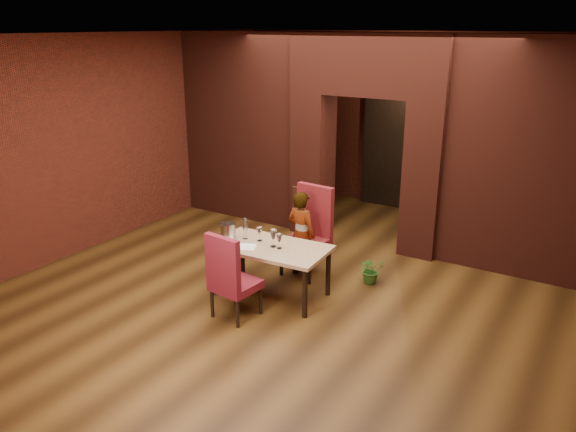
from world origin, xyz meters
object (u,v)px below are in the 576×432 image
at_px(dining_table, 271,270).
at_px(chair_far, 305,232).
at_px(chair_near, 236,275).
at_px(water_bottle, 245,228).
at_px(wine_glass_c, 279,241).
at_px(potted_plant, 371,270).
at_px(person_seated, 301,234).
at_px(wine_glass_a, 260,234).
at_px(wine_bucket, 228,232).
at_px(wine_glass_b, 273,238).

relative_size(dining_table, chair_far, 1.17).
height_order(chair_far, chair_near, chair_far).
bearing_deg(water_bottle, chair_far, 57.90).
relative_size(wine_glass_c, potted_plant, 0.52).
relative_size(person_seated, wine_glass_a, 6.65).
height_order(wine_glass_a, wine_glass_c, wine_glass_c).
bearing_deg(chair_near, wine_glass_a, -71.12).
distance_m(wine_glass_c, water_bottle, 0.56).
bearing_deg(chair_near, chair_far, -87.73).
relative_size(chair_near, wine_bucket, 4.55).
bearing_deg(water_bottle, person_seated, 57.73).
height_order(chair_near, wine_glass_b, chair_near).
xyz_separation_m(dining_table, wine_bucket, (-0.56, -0.14, 0.45)).
xyz_separation_m(person_seated, water_bottle, (-0.44, -0.69, 0.22)).
bearing_deg(wine_bucket, person_seated, 56.41).
distance_m(person_seated, wine_glass_a, 0.71).
bearing_deg(wine_glass_b, wine_bucket, -167.73).
bearing_deg(chair_near, potted_plant, -114.68).
relative_size(wine_bucket, water_bottle, 0.82).
bearing_deg(person_seated, chair_near, 94.10).
height_order(dining_table, wine_glass_c, wine_glass_c).
xyz_separation_m(chair_far, potted_plant, (0.90, 0.22, -0.43)).
bearing_deg(wine_bucket, wine_glass_b, 12.27).
bearing_deg(person_seated, wine_bucket, 63.03).
bearing_deg(wine_bucket, wine_glass_a, 31.46).
bearing_deg(dining_table, chair_far, 82.89).
distance_m(dining_table, wine_glass_c, 0.45).
xyz_separation_m(person_seated, wine_glass_c, (0.12, -0.74, 0.17)).
xyz_separation_m(person_seated, wine_glass_a, (-0.23, -0.66, 0.16)).
height_order(chair_near, wine_glass_a, chair_near).
relative_size(wine_glass_c, wine_bucket, 0.82).
relative_size(dining_table, chair_near, 1.35).
relative_size(dining_table, water_bottle, 5.03).
height_order(dining_table, chair_near, chair_near).
bearing_deg(wine_glass_a, chair_near, -77.05).
xyz_separation_m(wine_glass_b, potted_plant, (0.91, 1.01, -0.60)).
relative_size(chair_far, potted_plant, 3.31).
bearing_deg(wine_glass_c, potted_plant, 51.40).
height_order(wine_glass_a, wine_bucket, wine_bucket).
height_order(wine_glass_a, wine_glass_b, wine_glass_b).
xyz_separation_m(person_seated, wine_glass_b, (0.03, -0.73, 0.18)).
height_order(chair_near, water_bottle, chair_near).
bearing_deg(chair_far, wine_bucket, -118.88).
xyz_separation_m(wine_glass_a, wine_glass_c, (0.35, -0.08, 0.01)).
bearing_deg(wine_glass_b, dining_table, 170.42).
bearing_deg(wine_glass_b, water_bottle, 174.91).
bearing_deg(dining_table, wine_glass_b, -13.36).
distance_m(dining_table, wine_glass_b, 0.45).
bearing_deg(person_seated, dining_table, 95.53).
distance_m(chair_near, potted_plant, 1.99).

